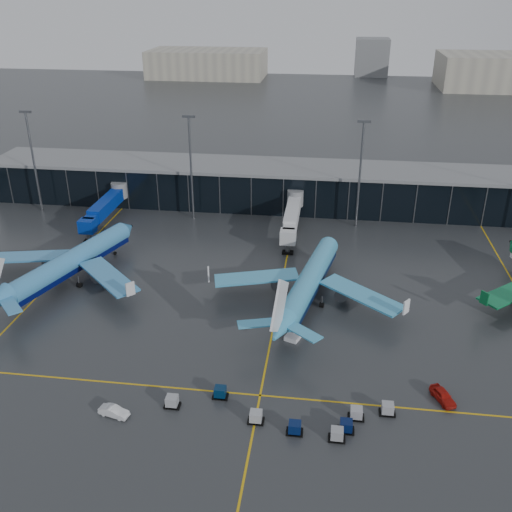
# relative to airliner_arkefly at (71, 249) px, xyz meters

# --- Properties ---
(ground) EXTENTS (600.00, 600.00, 0.00)m
(ground) POSITION_rel_airliner_arkefly_xyz_m (30.76, -14.95, -6.61)
(ground) COLOR #282B2D
(ground) RESTS_ON ground
(terminal_pier) EXTENTS (142.00, 17.00, 10.70)m
(terminal_pier) POSITION_rel_airliner_arkefly_xyz_m (30.76, 47.05, -1.19)
(terminal_pier) COLOR black
(terminal_pier) RESTS_ON ground
(jet_bridges) EXTENTS (94.00, 27.50, 7.20)m
(jet_bridges) POSITION_rel_airliner_arkefly_xyz_m (-4.24, 28.04, -2.05)
(jet_bridges) COLOR #595B60
(jet_bridges) RESTS_ON ground
(flood_masts) EXTENTS (203.00, 0.50, 25.50)m
(flood_masts) POSITION_rel_airliner_arkefly_xyz_m (35.76, 35.05, 7.21)
(flood_masts) COLOR #595B60
(flood_masts) RESTS_ON ground
(distant_hangars) EXTENTS (260.00, 71.00, 22.00)m
(distant_hangars) POSITION_rel_airliner_arkefly_xyz_m (80.70, 255.13, 2.18)
(distant_hangars) COLOR #B2AD99
(distant_hangars) RESTS_ON ground
(taxi_lines) EXTENTS (220.00, 120.00, 0.02)m
(taxi_lines) POSITION_rel_airliner_arkefly_xyz_m (40.76, -4.34, -6.60)
(taxi_lines) COLOR gold
(taxi_lines) RESTS_ON ground
(airliner_arkefly) EXTENTS (49.05, 52.45, 13.21)m
(airliner_arkefly) POSITION_rel_airliner_arkefly_xyz_m (0.00, 0.00, 0.00)
(airliner_arkefly) COLOR #3B88C2
(airliner_arkefly) RESTS_ON ground
(airliner_klm_near) EXTENTS (44.94, 48.95, 13.01)m
(airliner_klm_near) POSITION_rel_airliner_arkefly_xyz_m (46.30, -1.57, -0.10)
(airliner_klm_near) COLOR #3F9FCE
(airliner_klm_near) RESTS_ON ground
(baggage_carts) EXTENTS (31.65, 7.70, 1.70)m
(baggage_carts) POSITION_rel_airliner_arkefly_xyz_m (46.03, -34.31, -5.85)
(baggage_carts) COLOR black
(baggage_carts) RESTS_ON ground
(mobile_airstair) EXTENTS (3.20, 3.78, 3.45)m
(mobile_airstair) POSITION_rel_airliner_arkefly_xyz_m (44.47, -14.74, -5.84)
(mobile_airstair) COLOR white
(mobile_airstair) RESTS_ON ground
(service_van_red) EXTENTS (3.67, 5.11, 1.62)m
(service_van_red) POSITION_rel_airliner_arkefly_xyz_m (66.34, -27.59, -5.80)
(service_van_red) COLOR #A8130C
(service_van_red) RESTS_ON ground
(service_van_white) EXTENTS (4.47, 2.38, 1.40)m
(service_van_white) POSITION_rel_airliner_arkefly_xyz_m (21.63, -36.71, -5.91)
(service_van_white) COLOR silver
(service_van_white) RESTS_ON ground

